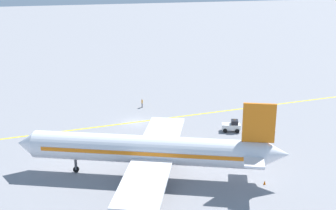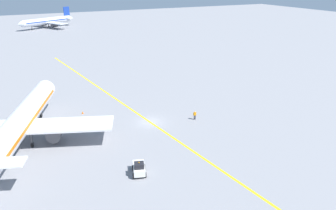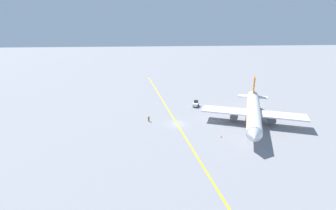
{
  "view_description": "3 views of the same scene",
  "coord_description": "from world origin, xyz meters",
  "px_view_note": "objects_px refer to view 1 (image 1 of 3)",
  "views": [
    {
      "loc": [
        -75.39,
        11.81,
        27.82
      ],
      "look_at": [
        -4.35,
        -4.75,
        4.16
      ],
      "focal_mm": 50.0,
      "sensor_mm": 36.0,
      "label": 1
    },
    {
      "loc": [
        -20.8,
        -49.83,
        24.66
      ],
      "look_at": [
        3.34,
        -0.6,
        2.97
      ],
      "focal_mm": 35.0,
      "sensor_mm": 36.0,
      "label": 2
    },
    {
      "loc": [
        7.36,
        67.2,
        28.53
      ],
      "look_at": [
        2.32,
        -2.78,
        4.72
      ],
      "focal_mm": 28.0,
      "sensor_mm": 36.0,
      "label": 3
    }
  ],
  "objects_px": {
    "baggage_tug_white": "(232,126)",
    "traffic_cone_mid_apron": "(265,182)",
    "traffic_cone_near_nose": "(85,148)",
    "airplane_at_gate": "(150,150)",
    "ground_crew_worker": "(142,103)"
  },
  "relations": [
    {
      "from": "ground_crew_worker",
      "to": "traffic_cone_near_nose",
      "type": "xyz_separation_m",
      "value": [
        -17.93,
        11.82,
        -0.63
      ]
    },
    {
      "from": "airplane_at_gate",
      "to": "traffic_cone_mid_apron",
      "type": "distance_m",
      "value": 15.11
    },
    {
      "from": "baggage_tug_white",
      "to": "traffic_cone_mid_apron",
      "type": "height_order",
      "value": "baggage_tug_white"
    },
    {
      "from": "ground_crew_worker",
      "to": "traffic_cone_near_nose",
      "type": "height_order",
      "value": "ground_crew_worker"
    },
    {
      "from": "airplane_at_gate",
      "to": "baggage_tug_white",
      "type": "relative_size",
      "value": 10.36
    },
    {
      "from": "baggage_tug_white",
      "to": "traffic_cone_near_nose",
      "type": "relative_size",
      "value": 6.02
    },
    {
      "from": "traffic_cone_near_nose",
      "to": "traffic_cone_mid_apron",
      "type": "xyz_separation_m",
      "value": [
        -16.32,
        -21.44,
        0.0
      ]
    },
    {
      "from": "baggage_tug_white",
      "to": "traffic_cone_mid_apron",
      "type": "xyz_separation_m",
      "value": [
        -18.55,
        2.48,
        -0.63
      ]
    },
    {
      "from": "ground_crew_worker",
      "to": "traffic_cone_mid_apron",
      "type": "xyz_separation_m",
      "value": [
        -34.25,
        -9.62,
        -0.63
      ]
    },
    {
      "from": "traffic_cone_near_nose",
      "to": "traffic_cone_mid_apron",
      "type": "height_order",
      "value": "same"
    },
    {
      "from": "airplane_at_gate",
      "to": "baggage_tug_white",
      "type": "height_order",
      "value": "airplane_at_gate"
    },
    {
      "from": "ground_crew_worker",
      "to": "baggage_tug_white",
      "type": "bearing_deg",
      "value": -142.36
    },
    {
      "from": "ground_crew_worker",
      "to": "traffic_cone_mid_apron",
      "type": "relative_size",
      "value": 3.05
    },
    {
      "from": "traffic_cone_mid_apron",
      "to": "airplane_at_gate",
      "type": "bearing_deg",
      "value": 68.14
    },
    {
      "from": "airplane_at_gate",
      "to": "baggage_tug_white",
      "type": "distance_m",
      "value": 20.96
    }
  ]
}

